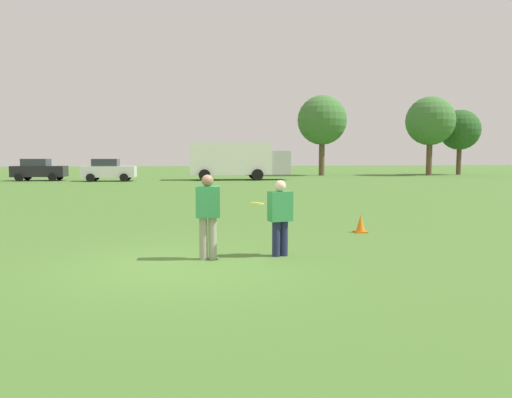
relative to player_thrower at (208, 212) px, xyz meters
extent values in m
plane|color=#47702D|center=(-0.56, -0.44, -0.94)|extent=(186.99, 186.99, 0.00)
cylinder|color=gray|center=(-0.09, 0.00, -0.52)|extent=(0.16, 0.16, 0.83)
cylinder|color=gray|center=(0.09, 0.00, -0.52)|extent=(0.16, 0.16, 0.83)
cube|color=#338C4C|center=(0.00, 0.00, 0.20)|extent=(0.48, 0.29, 0.61)
sphere|color=#8C664C|center=(0.00, 0.00, 0.61)|extent=(0.23, 0.23, 0.23)
cylinder|color=#1E234C|center=(1.55, 0.11, -0.58)|extent=(0.16, 0.16, 0.72)
cylinder|color=#1E234C|center=(1.38, 0.07, -0.58)|extent=(0.16, 0.16, 0.72)
cube|color=#338C4C|center=(1.46, 0.09, 0.08)|extent=(0.51, 0.36, 0.60)
sphere|color=beige|center=(1.46, 0.09, 0.49)|extent=(0.23, 0.23, 0.23)
cylinder|color=yellow|center=(0.95, -0.20, 0.17)|extent=(0.27, 0.27, 0.06)
cube|color=#D8590C|center=(4.23, 2.75, -0.92)|extent=(0.32, 0.32, 0.03)
cone|color=orange|center=(4.23, 2.75, -0.68)|extent=(0.24, 0.24, 0.45)
cube|color=black|center=(-11.78, 33.40, -0.16)|extent=(4.27, 1.98, 0.90)
cube|color=#2D333D|center=(-12.03, 33.41, 0.56)|extent=(2.07, 1.73, 0.64)
cylinder|color=black|center=(-10.44, 34.34, -0.61)|extent=(0.67, 0.25, 0.66)
cylinder|color=black|center=(-10.53, 32.34, -0.61)|extent=(0.67, 0.25, 0.66)
cylinder|color=black|center=(-13.04, 34.45, -0.61)|extent=(0.67, 0.25, 0.66)
cylinder|color=black|center=(-13.13, 32.45, -0.61)|extent=(0.67, 0.25, 0.66)
cube|color=silver|center=(-5.95, 31.62, -0.16)|extent=(4.27, 1.98, 0.90)
cube|color=#2D333D|center=(-6.20, 31.63, 0.56)|extent=(2.07, 1.73, 0.64)
cylinder|color=black|center=(-4.60, 32.56, -0.61)|extent=(0.67, 0.25, 0.66)
cylinder|color=black|center=(-4.69, 30.56, -0.61)|extent=(0.67, 0.25, 0.66)
cylinder|color=black|center=(-7.21, 32.67, -0.61)|extent=(0.67, 0.25, 0.66)
cylinder|color=black|center=(-7.29, 30.68, -0.61)|extent=(0.67, 0.25, 0.66)
cube|color=white|center=(4.02, 32.05, 0.89)|extent=(6.90, 2.79, 2.70)
cube|color=#B2B2B7|center=(8.21, 31.87, 0.54)|extent=(1.90, 2.38, 2.00)
cylinder|color=black|center=(6.28, 33.32, -0.46)|extent=(0.97, 0.32, 0.96)
cylinder|color=black|center=(6.16, 30.59, -0.46)|extent=(0.97, 0.32, 0.96)
cylinder|color=black|center=(1.87, 33.52, -0.46)|extent=(0.97, 0.32, 0.96)
cylinder|color=black|center=(1.75, 30.78, -0.46)|extent=(0.97, 0.32, 0.96)
cylinder|color=brown|center=(14.69, 40.26, 0.87)|extent=(0.60, 0.60, 3.62)
sphere|color=#3D7033|center=(14.69, 40.26, 4.88)|extent=(5.17, 5.17, 5.17)
cylinder|color=brown|center=(26.02, 38.58, 0.85)|extent=(0.60, 0.60, 3.58)
sphere|color=#3D7033|center=(26.02, 38.58, 4.81)|extent=(5.12, 5.12, 5.12)
cylinder|color=brown|center=(30.35, 39.98, 0.60)|extent=(0.51, 0.51, 3.07)
sphere|color=#285623|center=(30.35, 39.98, 4.00)|extent=(4.39, 4.39, 4.39)
camera|label=1|loc=(-0.61, -9.42, 1.08)|focal=34.06mm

